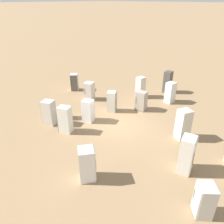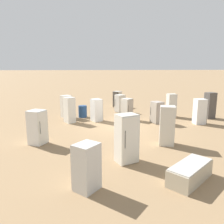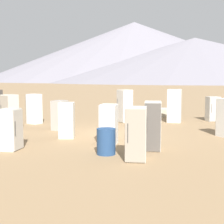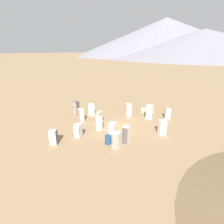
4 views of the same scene
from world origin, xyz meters
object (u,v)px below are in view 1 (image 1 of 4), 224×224
discarded_fridge_9 (89,91)px  discarded_fridge_10 (87,164)px  discarded_fridge_8 (167,82)px  discarded_fridge_4 (170,93)px  discarded_fridge_3 (112,102)px  discarded_fridge_11 (183,124)px  rusty_barrel (66,113)px  discarded_fridge_5 (204,200)px  discarded_fridge_12 (187,155)px  discarded_fridge_1 (141,101)px  discarded_fridge_2 (49,113)px  discarded_fridge_0 (75,82)px  discarded_fridge_14 (88,111)px  discarded_fridge_6 (65,119)px  discarded_fridge_13 (140,87)px

discarded_fridge_9 → discarded_fridge_10: discarded_fridge_10 is taller
discarded_fridge_8 → discarded_fridge_4: bearing=-148.1°
discarded_fridge_8 → discarded_fridge_9: size_ratio=1.30×
discarded_fridge_3 → discarded_fridge_11: size_ratio=0.81×
discarded_fridge_4 → rusty_barrel: size_ratio=1.90×
discarded_fridge_5 → discarded_fridge_11: 5.32m
discarded_fridge_3 → discarded_fridge_12: bearing=40.4°
discarded_fridge_1 → discarded_fridge_8: 4.47m
discarded_fridge_2 → discarded_fridge_12: bearing=-101.3°
discarded_fridge_1 → discarded_fridge_8: bearing=-95.5°
discarded_fridge_8 → discarded_fridge_0: bearing=124.7°
discarded_fridge_3 → discarded_fridge_14: (0.13, 2.21, 0.01)m
discarded_fridge_6 → discarded_fridge_12: discarded_fridge_12 is taller
discarded_fridge_4 → discarded_fridge_8: (1.30, -1.74, 0.12)m
discarded_fridge_8 → rusty_barrel: bearing=159.0°
discarded_fridge_12 → discarded_fridge_13: bearing=-143.8°
discarded_fridge_3 → discarded_fridge_5: 9.57m
discarded_fridge_3 → discarded_fridge_10: bearing=2.2°
discarded_fridge_3 → discarded_fridge_4: size_ratio=0.92×
discarded_fridge_5 → discarded_fridge_14: size_ratio=0.94×
discarded_fridge_2 → discarded_fridge_6: size_ratio=0.96×
discarded_fridge_0 → discarded_fridge_6: (-5.25, 4.86, 0.12)m
discarded_fridge_10 → rusty_barrel: size_ratio=1.90×
discarded_fridge_0 → discarded_fridge_1: (-6.87, -0.89, -0.02)m
rusty_barrel → discarded_fridge_11: bearing=-155.3°
discarded_fridge_12 → rusty_barrel: 8.66m
discarded_fridge_9 → discarded_fridge_14: bearing=116.6°
discarded_fridge_0 → discarded_fridge_8: (-6.47, -5.34, 0.21)m
discarded_fridge_6 → discarded_fridge_11: bearing=-76.8°
discarded_fridge_1 → discarded_fridge_14: bearing=56.9°
discarded_fridge_1 → discarded_fridge_13: discarded_fridge_13 is taller
discarded_fridge_5 → discarded_fridge_13: 11.57m
discarded_fridge_6 → discarded_fridge_10: (-4.10, 1.75, -0.03)m
discarded_fridge_13 → discarded_fridge_2: bearing=173.2°
discarded_fridge_4 → discarded_fridge_9: (5.18, 4.08, -0.10)m
discarded_fridge_3 → discarded_fridge_8: (-1.06, -6.10, 0.19)m
discarded_fridge_14 → discarded_fridge_6: bearing=-111.1°
discarded_fridge_8 → discarded_fridge_14: (1.20, 8.31, -0.18)m
discarded_fridge_4 → discarded_fridge_12: (-4.66, 6.62, 0.13)m
discarded_fridge_2 → discarded_fridge_5: (-10.41, -0.17, -0.11)m
discarded_fridge_4 → discarded_fridge_5: size_ratio=1.14×
discarded_fridge_11 → rusty_barrel: (7.14, 3.28, -0.51)m
discarded_fridge_14 → rusty_barrel: bearing=-170.7°
discarded_fridge_0 → discarded_fridge_8: 8.39m
discarded_fridge_3 → discarded_fridge_14: size_ratio=0.99×
discarded_fridge_4 → discarded_fridge_9: 6.60m
discarded_fridge_0 → discarded_fridge_1: size_ratio=1.03×
discarded_fridge_1 → discarded_fridge_14: discarded_fridge_14 is taller
discarded_fridge_1 → discarded_fridge_13: (1.51, -1.90, 0.15)m
discarded_fridge_3 → discarded_fridge_9: size_ratio=1.04×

